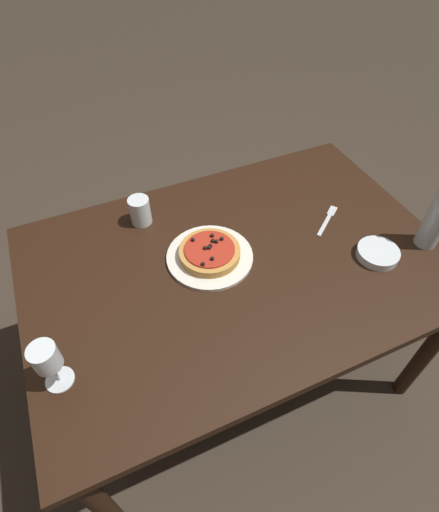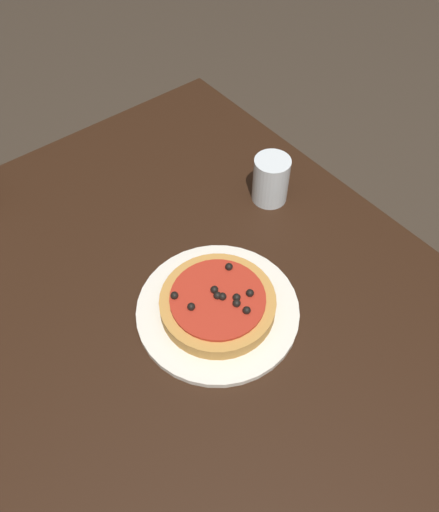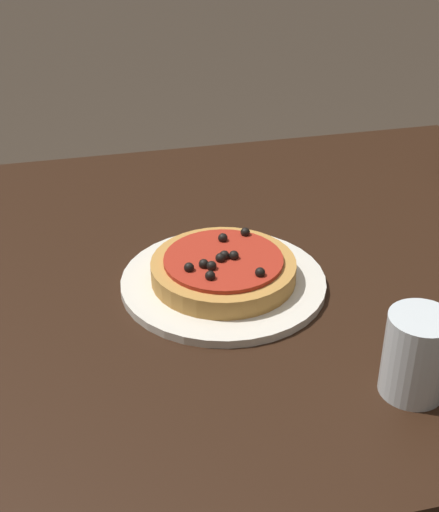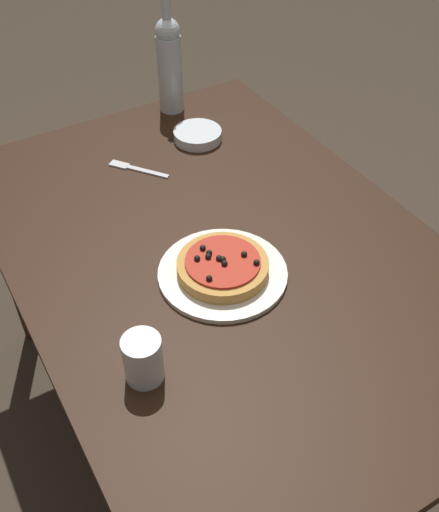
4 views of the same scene
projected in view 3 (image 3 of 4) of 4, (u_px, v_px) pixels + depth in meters
The scene contains 4 objects.
dining_table at pixel (164, 322), 1.09m from camera, with size 1.40×0.95×0.74m.
dinner_plate at pixel (223, 282), 1.02m from camera, with size 0.29×0.29×0.01m.
pizza at pixel (223, 269), 1.00m from camera, with size 0.21×0.21×0.05m.
water_cup at pixel (416, 355), 0.80m from camera, with size 0.08×0.08×0.10m.
Camera 3 is at (0.12, 0.88, 1.30)m, focal length 50.00 mm.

